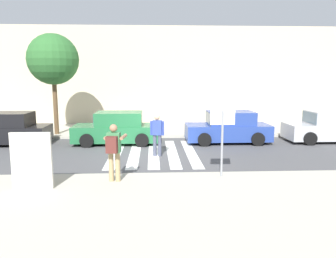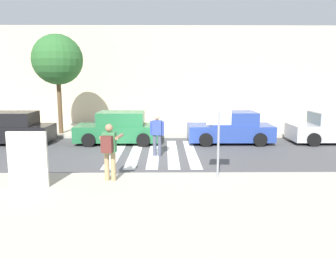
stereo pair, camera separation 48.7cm
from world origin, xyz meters
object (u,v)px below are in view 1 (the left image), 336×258
object	(u,v)px
stop_sign	(223,121)
parked_car_blue	(228,128)
parked_car_green	(117,129)
street_tree_west	(53,60)
pedestrian_crossing	(157,133)
advertising_board	(32,161)
parked_car_black	(5,130)
photographer_with_backpack	(114,148)
parked_car_silver	(328,127)

from	to	relation	value
stop_sign	parked_car_blue	xyz separation A→B (m)	(1.58, 5.95, -1.16)
parked_car_green	street_tree_west	bearing A→B (deg)	149.22
pedestrian_crossing	advertising_board	distance (m)	5.52
pedestrian_crossing	parked_car_green	bearing A→B (deg)	126.07
parked_car_green	parked_car_black	bearing A→B (deg)	-180.00
photographer_with_backpack	advertising_board	world-z (taller)	photographer_with_backpack
stop_sign	advertising_board	bearing A→B (deg)	-170.38
parked_car_green	street_tree_west	distance (m)	5.31
parked_car_blue	parked_car_silver	size ratio (longest dim) A/B	1.00
stop_sign	photographer_with_backpack	world-z (taller)	stop_sign
photographer_with_backpack	pedestrian_crossing	xyz separation A→B (m)	(1.33, 3.70, -0.19)
street_tree_west	advertising_board	size ratio (longest dim) A/B	3.34
street_tree_west	advertising_board	bearing A→B (deg)	-78.04
parked_car_blue	street_tree_west	distance (m)	9.82
parked_car_green	parked_car_blue	world-z (taller)	same
stop_sign	advertising_board	world-z (taller)	stop_sign
parked_car_black	parked_car_green	bearing A→B (deg)	0.00
pedestrian_crossing	parked_car_silver	xyz separation A→B (m)	(8.62, 2.63, -0.25)
photographer_with_backpack	parked_car_black	size ratio (longest dim) A/B	0.42
parked_car_silver	advertising_board	world-z (taller)	advertising_board
parked_car_green	street_tree_west	size ratio (longest dim) A/B	0.77
parked_car_black	parked_car_silver	size ratio (longest dim) A/B	1.00
parked_car_blue	street_tree_west	xyz separation A→B (m)	(-8.98, 2.09, 3.40)
parked_car_silver	parked_car_green	bearing A→B (deg)	180.00
pedestrian_crossing	parked_car_blue	world-z (taller)	pedestrian_crossing
parked_car_blue	advertising_board	bearing A→B (deg)	-135.82
parked_car_black	stop_sign	bearing A→B (deg)	-32.84
parked_car_green	pedestrian_crossing	bearing A→B (deg)	-53.93
stop_sign	pedestrian_crossing	world-z (taller)	stop_sign
parked_car_black	parked_car_blue	size ratio (longest dim) A/B	1.00
pedestrian_crossing	street_tree_west	size ratio (longest dim) A/B	0.32
stop_sign	street_tree_west	size ratio (longest dim) A/B	0.45
parked_car_black	street_tree_west	bearing A→B (deg)	48.90
street_tree_west	pedestrian_crossing	bearing A→B (deg)	-41.04
stop_sign	parked_car_silver	distance (m)	8.99
parked_car_silver	advertising_board	size ratio (longest dim) A/B	2.56
stop_sign	parked_car_black	distance (m)	11.03
pedestrian_crossing	parked_car_green	size ratio (longest dim) A/B	0.42
street_tree_west	photographer_with_backpack	bearing A→B (deg)	-64.08
pedestrian_crossing	street_tree_west	xyz separation A→B (m)	(-5.42, 4.72, 3.15)
parked_car_silver	street_tree_west	xyz separation A→B (m)	(-14.04, 2.09, 3.40)
stop_sign	parked_car_silver	size ratio (longest dim) A/B	0.58
photographer_with_backpack	parked_car_blue	distance (m)	8.01
photographer_with_backpack	parked_car_green	size ratio (longest dim) A/B	0.42
stop_sign	pedestrian_crossing	bearing A→B (deg)	120.71
parked_car_black	parked_car_blue	world-z (taller)	same
photographer_with_backpack	parked_car_silver	bearing A→B (deg)	32.47
parked_car_silver	street_tree_west	world-z (taller)	street_tree_west
parked_car_black	photographer_with_backpack	bearing A→B (deg)	-46.95
parked_car_blue	pedestrian_crossing	bearing A→B (deg)	-143.46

